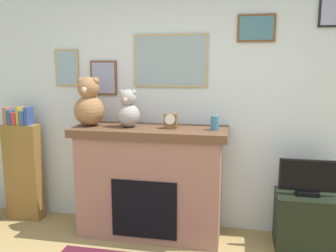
{
  "coord_description": "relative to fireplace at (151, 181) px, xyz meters",
  "views": [
    {
      "loc": [
        0.6,
        -1.78,
        1.77
      ],
      "look_at": [
        -0.09,
        1.67,
        1.15
      ],
      "focal_mm": 38.25,
      "sensor_mm": 36.0,
      "label": 1
    }
  ],
  "objects": [
    {
      "name": "teddy_bear_brown",
      "position": [
        -0.64,
        -0.02,
        0.79
      ],
      "size": [
        0.31,
        0.31,
        0.5
      ],
      "color": "#936640",
      "rests_on": "fireplace"
    },
    {
      "name": "mantel_clock",
      "position": [
        0.21,
        -0.02,
        0.64
      ],
      "size": [
        0.12,
        0.09,
        0.15
      ],
      "color": "brown",
      "rests_on": "fireplace"
    },
    {
      "name": "back_wall",
      "position": [
        0.27,
        0.33,
        0.73
      ],
      "size": [
        5.2,
        0.15,
        2.6
      ],
      "color": "silver",
      "rests_on": "ground_plane"
    },
    {
      "name": "fireplace",
      "position": [
        0.0,
        0.0,
        0.0
      ],
      "size": [
        1.56,
        0.61,
        1.13
      ],
      "color": "#956855",
      "rests_on": "ground_plane"
    },
    {
      "name": "candle_jar",
      "position": [
        0.65,
        -0.02,
        0.63
      ],
      "size": [
        0.08,
        0.08,
        0.14
      ],
      "primitive_type": "cylinder",
      "color": "teal",
      "rests_on": "fireplace"
    },
    {
      "name": "bookshelf",
      "position": [
        -1.51,
        0.08,
        0.03
      ],
      "size": [
        0.4,
        0.16,
        1.3
      ],
      "color": "olive",
      "rests_on": "ground_plane"
    },
    {
      "name": "teddy_bear_cream",
      "position": [
        -0.22,
        -0.02,
        0.73
      ],
      "size": [
        0.24,
        0.24,
        0.38
      ],
      "color": "gray",
      "rests_on": "fireplace"
    },
    {
      "name": "tv_stand",
      "position": [
        1.54,
        -0.02,
        -0.3
      ],
      "size": [
        0.56,
        0.4,
        0.54
      ],
      "primitive_type": "cube",
      "color": "black",
      "rests_on": "ground_plane"
    },
    {
      "name": "television",
      "position": [
        1.54,
        -0.03,
        0.13
      ],
      "size": [
        0.54,
        0.14,
        0.34
      ],
      "color": "black",
      "rests_on": "tv_stand"
    }
  ]
}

